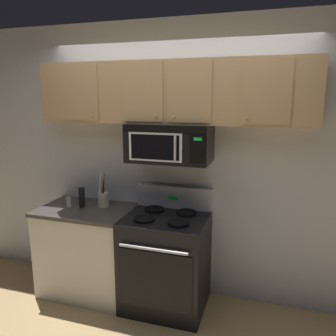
{
  "coord_description": "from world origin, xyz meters",
  "views": [
    {
      "loc": [
        0.89,
        -2.37,
        1.99
      ],
      "look_at": [
        0.0,
        0.49,
        1.35
      ],
      "focal_mm": 35.78,
      "sensor_mm": 36.0,
      "label": 1
    }
  ],
  "objects_px": {
    "utensil_crock_cream": "(103,197)",
    "salt_shaker": "(69,202)",
    "stove_range": "(166,260)",
    "over_range_microwave": "(170,143)",
    "pepper_mill": "(82,197)"
  },
  "relations": [
    {
      "from": "salt_shaker",
      "to": "pepper_mill",
      "type": "bearing_deg",
      "value": 18.37
    },
    {
      "from": "over_range_microwave",
      "to": "utensil_crock_cream",
      "type": "relative_size",
      "value": 2.04
    },
    {
      "from": "stove_range",
      "to": "over_range_microwave",
      "type": "distance_m",
      "value": 1.11
    },
    {
      "from": "utensil_crock_cream",
      "to": "salt_shaker",
      "type": "bearing_deg",
      "value": -159.7
    },
    {
      "from": "stove_range",
      "to": "utensil_crock_cream",
      "type": "height_order",
      "value": "utensil_crock_cream"
    },
    {
      "from": "salt_shaker",
      "to": "pepper_mill",
      "type": "relative_size",
      "value": 0.51
    },
    {
      "from": "pepper_mill",
      "to": "salt_shaker",
      "type": "bearing_deg",
      "value": -161.63
    },
    {
      "from": "stove_range",
      "to": "salt_shaker",
      "type": "height_order",
      "value": "stove_range"
    },
    {
      "from": "pepper_mill",
      "to": "stove_range",
      "type": "bearing_deg",
      "value": -1.7
    },
    {
      "from": "salt_shaker",
      "to": "over_range_microwave",
      "type": "bearing_deg",
      "value": 7.37
    },
    {
      "from": "utensil_crock_cream",
      "to": "pepper_mill",
      "type": "bearing_deg",
      "value": -158.48
    },
    {
      "from": "over_range_microwave",
      "to": "pepper_mill",
      "type": "xyz_separation_m",
      "value": [
        -0.89,
        -0.09,
        -0.58
      ]
    },
    {
      "from": "stove_range",
      "to": "salt_shaker",
      "type": "xyz_separation_m",
      "value": [
        -1.02,
        -0.02,
        0.48
      ]
    },
    {
      "from": "stove_range",
      "to": "over_range_microwave",
      "type": "bearing_deg",
      "value": 90.14
    },
    {
      "from": "over_range_microwave",
      "to": "stove_range",
      "type": "bearing_deg",
      "value": -89.86
    }
  ]
}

